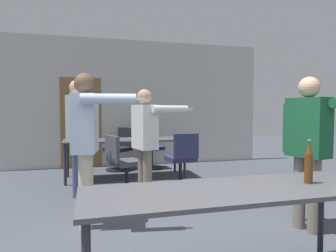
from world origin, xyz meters
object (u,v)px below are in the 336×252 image
at_px(office_chair_mid_tucked, 182,161).
at_px(beer_bottle, 309,163).
at_px(person_left_plaid, 146,135).
at_px(office_chair_near_pushed, 120,150).
at_px(drink_cup, 149,136).
at_px(person_near_casual, 309,138).
at_px(office_chair_side_rolled, 122,165).
at_px(person_center_tall, 79,125).
at_px(office_chair_far_right, 149,149).
at_px(person_far_watching, 87,134).

height_order(office_chair_mid_tucked, beer_bottle, beer_bottle).
bearing_deg(person_left_plaid, office_chair_near_pushed, 168.01).
bearing_deg(drink_cup, person_left_plaid, -103.08).
height_order(person_near_casual, office_chair_side_rolled, person_near_casual).
xyz_separation_m(person_center_tall, drink_cup, (1.29, 1.04, -0.28)).
bearing_deg(person_left_plaid, office_chair_far_right, 153.76).
height_order(person_far_watching, office_chair_mid_tucked, person_far_watching).
distance_m(person_center_tall, beer_bottle, 3.32).
bearing_deg(office_chair_mid_tucked, person_left_plaid, -138.06).
height_order(person_left_plaid, office_chair_far_right, person_left_plaid).
bearing_deg(person_far_watching, person_near_casual, 80.15).
height_order(office_chair_near_pushed, beer_bottle, beer_bottle).
height_order(person_center_tall, drink_cup, person_center_tall).
relative_size(office_chair_side_rolled, beer_bottle, 2.72).
bearing_deg(beer_bottle, office_chair_side_rolled, 109.22).
relative_size(person_center_tall, office_chair_mid_tucked, 1.92).
xyz_separation_m(office_chair_near_pushed, beer_bottle, (0.92, -4.74, 0.48)).
height_order(person_center_tall, person_near_casual, person_center_tall).
distance_m(beer_bottle, drink_cup, 3.90).
bearing_deg(person_near_casual, person_far_watching, -122.50).
height_order(beer_bottle, drink_cup, beer_bottle).
bearing_deg(beer_bottle, drink_cup, 96.46).
bearing_deg(person_left_plaid, office_chair_mid_tucked, 122.15).
xyz_separation_m(office_chair_near_pushed, office_chair_side_rolled, (-0.14, -1.70, -0.02)).
relative_size(office_chair_mid_tucked, drink_cup, 9.17).
distance_m(office_chair_far_right, beer_bottle, 4.71).
bearing_deg(person_near_casual, person_left_plaid, -146.08).
bearing_deg(office_chair_side_rolled, person_center_tall, -92.96).
height_order(person_left_plaid, drink_cup, person_left_plaid).
relative_size(office_chair_far_right, office_chair_near_pushed, 1.00).
relative_size(person_far_watching, person_near_casual, 1.03).
distance_m(person_far_watching, office_chair_far_right, 3.42).
xyz_separation_m(person_left_plaid, office_chair_side_rolled, (-0.23, 0.84, -0.55)).
bearing_deg(office_chair_side_rolled, person_left_plaid, -4.91).
bearing_deg(person_center_tall, office_chair_near_pushed, 175.26).
bearing_deg(office_chair_side_rolled, person_near_casual, 18.13).
bearing_deg(person_near_casual, office_chair_near_pushed, -171.67).
bearing_deg(office_chair_mid_tucked, beer_bottle, -93.58).
distance_m(person_left_plaid, office_chair_side_rolled, 1.03).
relative_size(person_near_casual, office_chair_mid_tucked, 1.81).
xyz_separation_m(person_center_tall, beer_bottle, (1.73, -2.83, -0.17)).
bearing_deg(person_near_casual, office_chair_mid_tucked, -175.77).
height_order(person_near_casual, drink_cup, person_near_casual).
bearing_deg(person_near_casual, beer_bottle, -54.19).
height_order(person_left_plaid, person_far_watching, person_far_watching).
bearing_deg(office_chair_side_rolled, office_chair_mid_tucked, 69.01).
height_order(office_chair_mid_tucked, drink_cup, office_chair_mid_tucked).
bearing_deg(drink_cup, office_chair_far_right, 79.44).
height_order(office_chair_near_pushed, office_chair_mid_tucked, office_chair_near_pushed).
height_order(person_near_casual, office_chair_near_pushed, person_near_casual).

